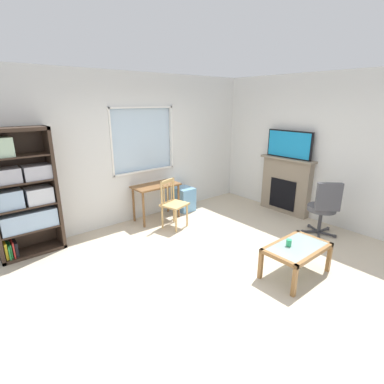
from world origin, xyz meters
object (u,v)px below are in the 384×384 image
(desk_under_window, at_px, (156,191))
(tv, at_px, (289,144))
(bookshelf, at_px, (22,195))
(wooden_chair, at_px, (173,203))
(fireplace, at_px, (286,185))
(plastic_drawer_unit, at_px, (184,199))
(office_chair, at_px, (324,206))
(sippy_cup, at_px, (289,243))
(coffee_table, at_px, (297,251))

(desk_under_window, distance_m, tv, 2.81)
(bookshelf, distance_m, wooden_chair, 2.42)
(wooden_chair, distance_m, fireplace, 2.45)
(bookshelf, xyz_separation_m, plastic_drawer_unit, (3.00, -0.06, -0.70))
(desk_under_window, distance_m, office_chair, 3.07)
(fireplace, xyz_separation_m, sippy_cup, (-2.04, -1.40, -0.11))
(tv, bearing_deg, fireplace, 0.00)
(plastic_drawer_unit, bearing_deg, sippy_cup, -99.32)
(wooden_chair, height_order, tv, tv)
(wooden_chair, height_order, coffee_table, wooden_chair)
(fireplace, height_order, tv, tv)
(wooden_chair, xyz_separation_m, fireplace, (2.28, -0.87, 0.12))
(desk_under_window, xyz_separation_m, coffee_table, (0.36, -2.87, -0.23))
(office_chair, bearing_deg, plastic_drawer_unit, 112.73)
(tv, bearing_deg, bookshelf, 161.79)
(fireplace, relative_size, sippy_cup, 12.98)
(fireplace, distance_m, tv, 0.86)
(bookshelf, bearing_deg, coffee_table, -48.68)
(bookshelf, xyz_separation_m, wooden_chair, (2.29, -0.62, -0.49))
(plastic_drawer_unit, height_order, office_chair, office_chair)
(desk_under_window, bearing_deg, sippy_cup, -84.42)
(wooden_chair, height_order, plastic_drawer_unit, wooden_chair)
(plastic_drawer_unit, bearing_deg, wooden_chair, -141.31)
(wooden_chair, xyz_separation_m, coffee_table, (0.32, -2.35, -0.10))
(desk_under_window, height_order, tv, tv)
(office_chair, distance_m, sippy_cup, 1.56)
(wooden_chair, relative_size, tv, 0.92)
(fireplace, distance_m, coffee_table, 2.46)
(sippy_cup, bearing_deg, fireplace, 34.40)
(wooden_chair, xyz_separation_m, tv, (2.26, -0.87, 0.98))
(tv, distance_m, office_chair, 1.49)
(wooden_chair, xyz_separation_m, plastic_drawer_unit, (0.71, 0.57, -0.21))
(desk_under_window, xyz_separation_m, sippy_cup, (0.27, -2.79, -0.12))
(fireplace, height_order, sippy_cup, fireplace)
(fireplace, height_order, office_chair, fireplace)
(fireplace, xyz_separation_m, coffee_table, (-1.96, -1.48, -0.22))
(desk_under_window, relative_size, coffee_table, 1.00)
(desk_under_window, height_order, sippy_cup, desk_under_window)
(wooden_chair, bearing_deg, office_chair, -48.09)
(wooden_chair, distance_m, sippy_cup, 2.28)
(wooden_chair, bearing_deg, bookshelf, 164.78)
(bookshelf, xyz_separation_m, desk_under_window, (2.26, -0.11, -0.35))
(bookshelf, xyz_separation_m, office_chair, (4.06, -2.59, -0.40))
(tv, bearing_deg, plastic_drawer_unit, 137.24)
(fireplace, xyz_separation_m, office_chair, (-0.51, -1.09, -0.03))
(office_chair, distance_m, coffee_table, 1.51)
(plastic_drawer_unit, relative_size, fireplace, 0.43)
(plastic_drawer_unit, xyz_separation_m, office_chair, (1.06, -2.53, 0.30))
(wooden_chair, relative_size, sippy_cup, 10.00)
(plastic_drawer_unit, height_order, fireplace, fireplace)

